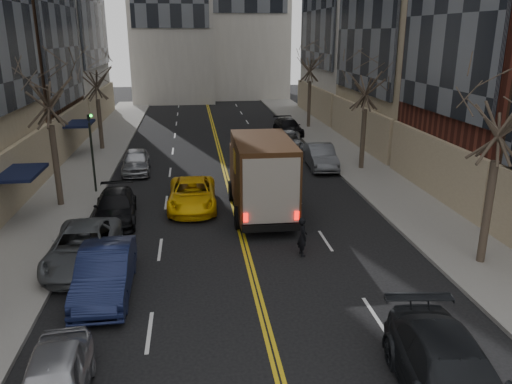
% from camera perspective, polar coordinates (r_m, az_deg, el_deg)
% --- Properties ---
extents(sidewalk_left, '(4.00, 66.00, 0.15)m').
position_cam_1_polar(sidewalk_left, '(34.01, -19.04, 2.40)').
color(sidewalk_left, slate).
rests_on(sidewalk_left, ground).
extents(sidewalk_right, '(4.00, 66.00, 0.15)m').
position_cam_1_polar(sidewalk_right, '(35.05, 11.15, 3.49)').
color(sidewalk_right, slate).
rests_on(sidewalk_right, ground).
extents(tree_lf_mid, '(3.20, 3.20, 8.91)m').
position_cam_1_polar(tree_lf_mid, '(26.16, -22.98, 12.19)').
color(tree_lf_mid, '#382D23').
rests_on(tree_lf_mid, sidewalk_left).
extents(tree_lf_far, '(3.20, 3.20, 8.12)m').
position_cam_1_polar(tree_lf_far, '(38.87, -17.95, 13.26)').
color(tree_lf_far, '#382D23').
rests_on(tree_lf_far, sidewalk_left).
extents(tree_rt_near, '(3.20, 3.20, 8.71)m').
position_cam_1_polar(tree_rt_near, '(19.57, 26.58, 9.87)').
color(tree_rt_near, '#382D23').
rests_on(tree_rt_near, sidewalk_right).
extents(tree_rt_mid, '(3.20, 3.20, 8.32)m').
position_cam_1_polar(tree_rt_mid, '(32.15, 12.59, 13.16)').
color(tree_rt_mid, '#382D23').
rests_on(tree_rt_mid, sidewalk_right).
extents(tree_rt_far, '(3.20, 3.20, 9.11)m').
position_cam_1_polar(tree_rt_far, '(46.49, 6.27, 15.48)').
color(tree_rt_far, '#382D23').
rests_on(tree_rt_far, sidewalk_right).
extents(traffic_signal, '(0.29, 0.26, 4.70)m').
position_cam_1_polar(traffic_signal, '(28.30, -18.30, 5.24)').
color(traffic_signal, black).
rests_on(traffic_signal, sidewalk_left).
extents(ups_truck, '(2.94, 7.03, 3.83)m').
position_cam_1_polar(ups_truck, '(24.05, 0.60, 1.86)').
color(ups_truck, black).
rests_on(ups_truck, ground).
extents(observer_sedan, '(2.86, 5.72, 1.60)m').
position_cam_1_polar(observer_sedan, '(13.29, 21.44, -19.20)').
color(observer_sedan, black).
rests_on(observer_sedan, ground).
extents(taxi, '(2.46, 5.15, 1.42)m').
position_cam_1_polar(taxi, '(25.45, -7.30, -0.26)').
color(taxi, '#EFB90A').
rests_on(taxi, ground).
extents(pedestrian, '(0.44, 0.62, 1.60)m').
position_cam_1_polar(pedestrian, '(19.96, 5.32, -5.08)').
color(pedestrian, black).
rests_on(pedestrian, ground).
extents(parked_lf_b, '(1.77, 4.87, 1.60)m').
position_cam_1_polar(parked_lf_b, '(17.80, -16.85, -8.79)').
color(parked_lf_b, '#121939').
rests_on(parked_lf_b, ground).
extents(parked_lf_c, '(2.44, 5.23, 1.45)m').
position_cam_1_polar(parked_lf_c, '(20.24, -19.15, -5.94)').
color(parked_lf_c, '#53575B').
rests_on(parked_lf_c, ground).
extents(parked_lf_d, '(2.27, 4.78, 1.34)m').
position_cam_1_polar(parked_lf_d, '(24.46, -15.76, -1.64)').
color(parked_lf_d, black).
rests_on(parked_lf_d, ground).
extents(parked_lf_e, '(1.98, 4.38, 1.46)m').
position_cam_1_polar(parked_lf_e, '(32.61, -13.56, 3.44)').
color(parked_lf_e, '#9FA2A7').
rests_on(parked_lf_e, ground).
extents(parked_rt_a, '(1.92, 4.78, 1.55)m').
position_cam_1_polar(parked_rt_a, '(33.05, 7.38, 4.06)').
color(parked_rt_a, '#515359').
rests_on(parked_rt_a, ground).
extents(parked_rt_b, '(2.83, 5.28, 1.41)m').
position_cam_1_polar(parked_rt_b, '(37.93, 3.58, 5.84)').
color(parked_rt_b, '#929599').
rests_on(parked_rt_b, ground).
extents(parked_rt_c, '(2.19, 4.85, 1.38)m').
position_cam_1_polar(parked_rt_c, '(43.76, 3.69, 7.43)').
color(parked_rt_c, black).
rests_on(parked_rt_c, ground).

